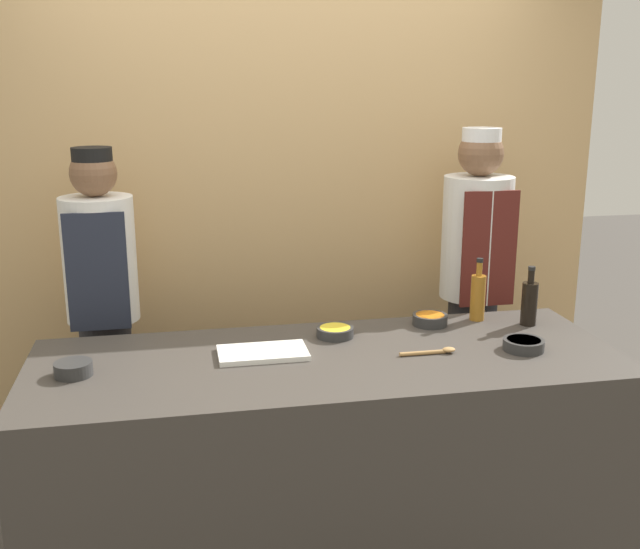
% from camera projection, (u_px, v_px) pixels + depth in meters
% --- Properties ---
extents(cabinet_wall, '(3.27, 0.18, 2.40)m').
position_uv_depth(cabinet_wall, '(283.00, 220.00, 3.83)').
color(cabinet_wall, tan).
rests_on(cabinet_wall, ground_plane).
extents(counter, '(2.24, 0.83, 0.88)m').
position_uv_depth(counter, '(328.00, 462.00, 2.94)').
color(counter, '#3D3833').
rests_on(counter, ground_plane).
extents(sauce_bowl_yellow, '(0.15, 0.15, 0.04)m').
position_uv_depth(sauce_bowl_yellow, '(335.00, 331.00, 3.05)').
color(sauce_bowl_yellow, '#2D2D2D').
rests_on(sauce_bowl_yellow, counter).
extents(sauce_bowl_red, '(0.16, 0.16, 0.04)m').
position_uv_depth(sauce_bowl_red, '(524.00, 344.00, 2.90)').
color(sauce_bowl_red, '#2D2D2D').
rests_on(sauce_bowl_red, counter).
extents(sauce_bowl_orange, '(0.15, 0.15, 0.05)m').
position_uv_depth(sauce_bowl_orange, '(430.00, 319.00, 3.19)').
color(sauce_bowl_orange, '#2D2D2D').
rests_on(sauce_bowl_orange, counter).
extents(sauce_bowl_purple, '(0.13, 0.13, 0.05)m').
position_uv_depth(sauce_bowl_purple, '(73.00, 368.00, 2.64)').
color(sauce_bowl_purple, '#2D2D2D').
rests_on(sauce_bowl_purple, counter).
extents(cutting_board, '(0.34, 0.19, 0.02)m').
position_uv_depth(cutting_board, '(263.00, 353.00, 2.84)').
color(cutting_board, white).
rests_on(cutting_board, counter).
extents(bottle_soy, '(0.07, 0.07, 0.26)m').
position_uv_depth(bottle_soy, '(529.00, 302.00, 3.18)').
color(bottle_soy, black).
rests_on(bottle_soy, counter).
extents(bottle_amber, '(0.06, 0.06, 0.28)m').
position_uv_depth(bottle_amber, '(478.00, 296.00, 3.24)').
color(bottle_amber, '#9E661E').
rests_on(bottle_amber, counter).
extents(wooden_spoon, '(0.22, 0.04, 0.02)m').
position_uv_depth(wooden_spoon, '(434.00, 352.00, 2.85)').
color(wooden_spoon, '#B2844C').
rests_on(wooden_spoon, counter).
extents(chef_left, '(0.32, 0.32, 1.62)m').
position_uv_depth(chef_left, '(104.00, 312.00, 3.34)').
color(chef_left, '#28282D').
rests_on(chef_left, ground_plane).
extents(chef_right, '(0.33, 0.33, 1.68)m').
position_uv_depth(chef_right, '(474.00, 285.00, 3.66)').
color(chef_right, '#28282D').
rests_on(chef_right, ground_plane).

